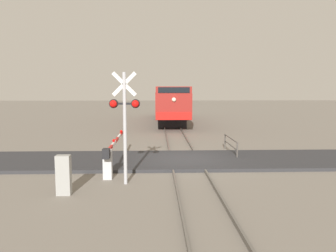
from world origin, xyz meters
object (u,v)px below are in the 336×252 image
at_px(crossing_signal, 125,114).
at_px(crossing_gate, 111,154).
at_px(utility_cabinet, 64,175).
at_px(guard_railing, 231,143).
at_px(locomotive, 170,104).

distance_m(crossing_signal, crossing_gate, 2.70).
bearing_deg(utility_cabinet, guard_railing, 43.23).
bearing_deg(utility_cabinet, crossing_signal, 31.36).
height_order(crossing_signal, utility_cabinet, crossing_signal).
distance_m(utility_cabinet, guard_railing, 10.28).
height_order(crossing_gate, guard_railing, crossing_gate).
xyz_separation_m(locomotive, crossing_signal, (-2.68, -23.89, 0.74)).
bearing_deg(locomotive, crossing_gate, -98.94).
height_order(locomotive, crossing_gate, locomotive).
bearing_deg(locomotive, guard_railing, -81.35).
height_order(crossing_signal, guard_railing, crossing_signal).
bearing_deg(guard_railing, crossing_gate, -146.96).
relative_size(crossing_signal, guard_railing, 1.35).
relative_size(locomotive, guard_railing, 5.66).
bearing_deg(utility_cabinet, crossing_gate, 67.22).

